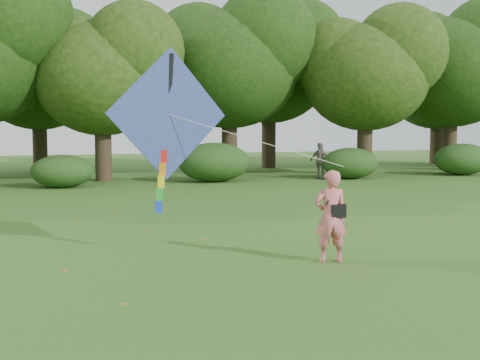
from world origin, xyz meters
name	(u,v)px	position (x,y,z in m)	size (l,w,h in m)	color
ground	(315,270)	(0.00, 0.00, 0.00)	(100.00, 100.00, 0.00)	#265114
man_kite_flyer	(331,216)	(0.55, 0.51, 0.89)	(0.65, 0.43, 1.78)	#DC676C
bystander_right	(320,161)	(8.50, 17.79, 0.92)	(1.08, 0.45, 1.84)	gray
crossbody_bag	(337,210)	(0.67, 0.48, 1.01)	(0.43, 0.20, 0.71)	black
flying_kite	(168,116)	(-2.22, 2.33, 2.81)	(4.33, 2.26, 3.37)	#2931B3
tree_line	(166,72)	(1.67, 22.88, 5.60)	(54.70, 15.30, 9.48)	#3A2D1E
shrub_band	(137,166)	(-0.72, 17.60, 0.86)	(39.15, 3.22, 1.88)	#264919
fallen_leaves	(173,235)	(-1.76, 4.28, 0.01)	(8.83, 13.19, 0.01)	#976329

